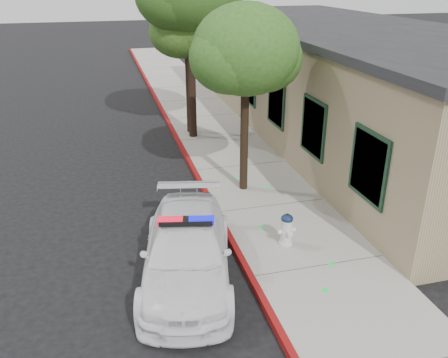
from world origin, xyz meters
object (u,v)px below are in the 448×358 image
at_px(street_tree_far, 188,29).
at_px(fire_hydrant, 287,229).
at_px(street_tree_near, 246,54).
at_px(clapboard_building, 342,79).
at_px(police_car, 187,251).

bearing_deg(street_tree_far, fire_hydrant, -86.69).
bearing_deg(street_tree_near, clapboard_building, 40.69).
bearing_deg(police_car, street_tree_near, 69.59).
bearing_deg(clapboard_building, street_tree_far, 170.59).
xyz_separation_m(police_car, fire_hydrant, (2.45, 0.48, -0.11)).
relative_size(police_car, street_tree_far, 0.92).
height_order(fire_hydrant, street_tree_far, street_tree_far).
bearing_deg(street_tree_far, clapboard_building, -9.41).
xyz_separation_m(clapboard_building, police_car, (-7.90, -8.45, -1.47)).
height_order(clapboard_building, street_tree_far, street_tree_far).
relative_size(police_car, street_tree_near, 0.92).
bearing_deg(fire_hydrant, police_car, -172.06).
distance_m(police_car, street_tree_near, 5.58).
bearing_deg(clapboard_building, fire_hydrant, -124.35).
distance_m(police_car, fire_hydrant, 2.50).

